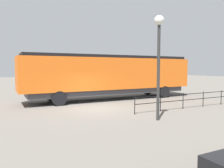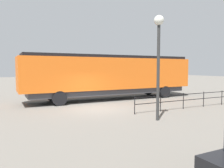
{
  "view_description": "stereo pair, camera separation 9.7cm",
  "coord_description": "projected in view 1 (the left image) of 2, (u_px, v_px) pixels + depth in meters",
  "views": [
    {
      "loc": [
        13.76,
        -5.89,
        2.8
      ],
      "look_at": [
        1.43,
        0.41,
        1.79
      ],
      "focal_mm": 35.41,
      "sensor_mm": 36.0,
      "label": 1
    },
    {
      "loc": [
        13.8,
        -5.81,
        2.8
      ],
      "look_at": [
        1.43,
        0.41,
        1.79
      ],
      "focal_mm": 35.41,
      "sensor_mm": 36.0,
      "label": 2
    }
  ],
  "objects": [
    {
      "name": "ground_plane",
      "position": [
        97.0,
        109.0,
        15.09
      ],
      "size": [
        120.0,
        120.0,
        0.0
      ],
      "primitive_type": "plane",
      "color": "#666059"
    },
    {
      "name": "locomotive",
      "position": [
        117.0,
        75.0,
        19.82
      ],
      "size": [
        2.91,
        15.45,
        3.88
      ],
      "color": "orange",
      "rests_on": "ground_plane"
    },
    {
      "name": "lamp_post",
      "position": [
        159.0,
        46.0,
        11.55
      ],
      "size": [
        0.52,
        0.52,
        5.52
      ],
      "color": "#2D2D2D",
      "rests_on": "ground_plane"
    },
    {
      "name": "platform_fence",
      "position": [
        203.0,
        97.0,
        15.93
      ],
      "size": [
        0.05,
        11.79,
        1.09
      ],
      "color": "black",
      "rests_on": "ground_plane"
    }
  ]
}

